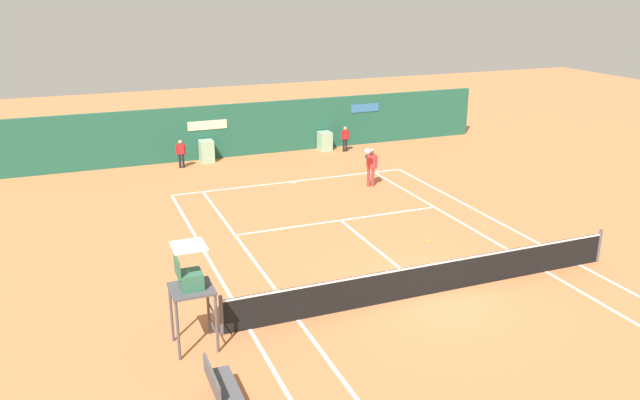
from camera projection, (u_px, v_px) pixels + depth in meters
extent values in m
plane|color=#C67042|center=(431.00, 294.00, 18.14)|extent=(80.00, 80.00, 0.00)
cube|color=white|center=(293.00, 181.00, 28.44)|extent=(10.60, 0.10, 0.01)
cube|color=white|center=(250.00, 329.00, 16.28)|extent=(0.10, 23.40, 0.01)
cube|color=white|center=(298.00, 320.00, 16.73)|extent=(0.10, 23.40, 0.01)
cube|color=white|center=(546.00, 271.00, 19.55)|extent=(0.10, 23.40, 0.01)
cube|color=white|center=(579.00, 265.00, 20.01)|extent=(0.10, 23.40, 0.01)
cube|color=white|center=(341.00, 220.00, 23.78)|extent=(8.00, 0.10, 0.01)
cube|color=white|center=(380.00, 252.00, 20.96)|extent=(0.10, 6.40, 0.01)
cube|color=white|center=(294.00, 182.00, 28.31)|extent=(0.10, 0.24, 0.01)
cylinder|color=#4C4C51|center=(221.00, 315.00, 15.86)|extent=(0.10, 0.10, 1.07)
cylinder|color=#4C4C51|center=(599.00, 246.00, 20.09)|extent=(0.10, 0.10, 1.07)
cube|color=black|center=(432.00, 278.00, 17.99)|extent=(12.00, 0.03, 0.95)
cube|color=white|center=(433.00, 264.00, 17.85)|extent=(12.00, 0.04, 0.06)
cube|color=#1E5642|center=(257.00, 128.00, 32.68)|extent=(25.00, 0.24, 2.65)
cube|color=beige|center=(207.00, 125.00, 31.53)|extent=(1.94, 0.02, 0.44)
cube|color=#2D6BA8|center=(365.00, 108.00, 34.45)|extent=(1.62, 0.02, 0.44)
cube|color=#8CB793|center=(207.00, 151.00, 31.47)|extent=(0.65, 0.70, 1.06)
cube|color=#8CB793|center=(325.00, 141.00, 33.69)|extent=(0.63, 0.70, 0.97)
cylinder|color=#47474C|center=(208.00, 307.00, 15.83)|extent=(0.07, 0.07, 1.50)
cylinder|color=#47474C|center=(217.00, 324.00, 15.04)|extent=(0.07, 0.07, 1.50)
cylinder|color=#47474C|center=(171.00, 313.00, 15.52)|extent=(0.07, 0.07, 1.50)
cylinder|color=#47474C|center=(178.00, 331.00, 14.72)|extent=(0.07, 0.07, 1.50)
cylinder|color=#47474C|center=(213.00, 326.00, 15.53)|extent=(0.04, 0.81, 0.04)
cylinder|color=#47474C|center=(212.00, 309.00, 15.39)|extent=(0.04, 0.81, 0.04)
cube|color=#47474C|center=(192.00, 289.00, 15.03)|extent=(1.00, 1.00, 0.06)
cube|color=#2D664C|center=(191.00, 280.00, 14.96)|extent=(0.52, 0.56, 0.40)
cube|color=#2D664C|center=(177.00, 267.00, 14.74)|extent=(0.06, 0.56, 0.45)
cube|color=white|center=(189.00, 246.00, 14.69)|extent=(0.76, 0.80, 0.04)
cylinder|color=#38383D|center=(219.00, 380.00, 13.87)|extent=(0.06, 0.06, 0.38)
cube|color=#4C4C51|center=(226.00, 386.00, 13.26)|extent=(0.48, 1.38, 0.08)
cube|color=#4C4C51|center=(212.00, 379.00, 13.09)|extent=(0.06, 1.38, 0.42)
cylinder|color=red|center=(373.00, 177.00, 27.64)|extent=(0.14, 0.14, 0.83)
cylinder|color=red|center=(368.00, 177.00, 27.64)|extent=(0.14, 0.14, 0.83)
cube|color=red|center=(371.00, 161.00, 27.42)|extent=(0.42, 0.33, 0.58)
sphere|color=brown|center=(371.00, 152.00, 27.29)|extent=(0.23, 0.23, 0.23)
cylinder|color=white|center=(371.00, 150.00, 27.26)|extent=(0.22, 0.22, 0.06)
cylinder|color=red|center=(376.00, 162.00, 27.43)|extent=(0.09, 0.09, 0.56)
cylinder|color=brown|center=(366.00, 157.00, 27.07)|extent=(0.28, 0.56, 0.09)
cylinder|color=black|center=(367.00, 157.00, 26.77)|extent=(0.03, 0.03, 0.22)
torus|color=#DB3838|center=(367.00, 151.00, 26.69)|extent=(0.29, 0.13, 0.30)
cylinder|color=silver|center=(367.00, 151.00, 26.69)|extent=(0.25, 0.09, 0.26)
cylinder|color=black|center=(346.00, 145.00, 33.46)|extent=(0.11, 0.11, 0.66)
cylinder|color=black|center=(344.00, 145.00, 33.41)|extent=(0.11, 0.11, 0.66)
cube|color=#AD1E1E|center=(345.00, 135.00, 33.25)|extent=(0.30, 0.17, 0.46)
sphere|color=tan|center=(345.00, 129.00, 33.15)|extent=(0.18, 0.18, 0.18)
cylinder|color=#AD1E1E|center=(348.00, 135.00, 33.33)|extent=(0.07, 0.07, 0.45)
cylinder|color=#AD1E1E|center=(342.00, 136.00, 33.20)|extent=(0.07, 0.07, 0.45)
cylinder|color=black|center=(183.00, 161.00, 30.47)|extent=(0.11, 0.11, 0.68)
cylinder|color=black|center=(180.00, 161.00, 30.43)|extent=(0.11, 0.11, 0.68)
cube|color=#AD1E1E|center=(181.00, 149.00, 30.27)|extent=(0.33, 0.21, 0.48)
sphere|color=tan|center=(180.00, 142.00, 30.16)|extent=(0.19, 0.19, 0.19)
cylinder|color=#AD1E1E|center=(185.00, 149.00, 30.32)|extent=(0.07, 0.07, 0.46)
cylinder|color=#AD1E1E|center=(177.00, 150.00, 30.23)|extent=(0.07, 0.07, 0.46)
sphere|color=#CCE033|center=(429.00, 241.00, 21.79)|extent=(0.07, 0.07, 0.07)
sphere|color=#CCE033|center=(282.00, 227.00, 22.99)|extent=(0.07, 0.07, 0.07)
sphere|color=#CCE033|center=(484.00, 226.00, 23.13)|extent=(0.07, 0.07, 0.07)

